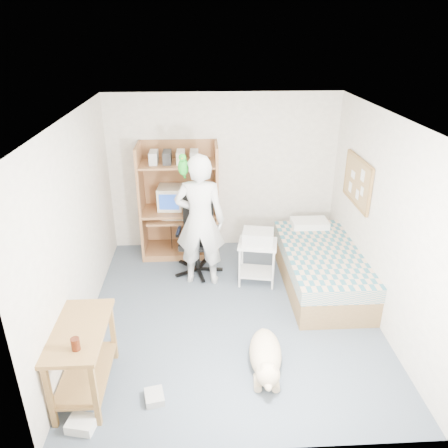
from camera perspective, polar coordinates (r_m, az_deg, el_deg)
The scene contains 21 objects.
floor at distance 5.75m, azimuth 0.99°, elevation -11.56°, with size 4.00×4.00×0.00m, color #434D5C.
wall_back at distance 6.98m, azimuth -0.09°, elevation 6.69°, with size 3.60×0.02×2.50m, color beige.
wall_right at distance 5.54m, azimuth 20.01°, elevation 0.27°, with size 0.02×4.00×2.50m, color beige.
wall_left at distance 5.31m, azimuth -18.68°, elevation -0.60°, with size 0.02×4.00×2.50m, color beige.
ceiling at distance 4.73m, azimuth 1.22°, elevation 13.72°, with size 3.60×4.00×0.02m, color white.
computer_hutch at distance 6.88m, azimuth -5.81°, elevation 2.49°, with size 1.20×0.63×1.80m.
bed at distance 6.32m, azimuth 12.51°, elevation -5.50°, with size 1.02×2.02×0.66m.
side_desk at distance 4.65m, azimuth -18.00°, elevation -15.41°, with size 0.50×1.00×0.75m.
corkboard at distance 6.24m, azimuth 17.03°, elevation 5.33°, with size 0.04×0.94×0.66m.
office_chair at distance 6.50m, azimuth -3.44°, elevation -2.82°, with size 0.64×0.64×1.14m.
person at distance 5.98m, azimuth -3.15°, elevation 0.41°, with size 0.69×0.45×1.89m, color silver.
parrot at distance 5.73m, azimuth -5.36°, elevation 7.60°, with size 0.14×0.24×0.38m.
dog at distance 4.88m, azimuth 5.46°, elevation -16.80°, with size 0.41×1.08×0.40m.
printer_cart at distance 6.19m, azimuth 4.38°, elevation -4.18°, with size 0.60×0.52×0.63m.
printer at distance 6.05m, azimuth 4.47°, elevation -1.66°, with size 0.42×0.32×0.18m, color #B8B7B2.
crt_monitor at distance 6.85m, azimuth -7.01°, elevation 3.46°, with size 0.40×0.42×0.35m.
keyboard at distance 6.79m, azimuth -6.17°, elevation 0.80°, with size 0.45×0.16×0.03m, color beige.
pencil_cup at distance 6.79m, azimuth -2.76°, elevation 2.28°, with size 0.08×0.08×0.12m, color gold.
drink_glass at distance 4.23m, azimuth -18.83°, elevation -14.62°, with size 0.08×0.08×0.12m, color #40170A.
floor_box_a at distance 4.60m, azimuth -18.10°, elevation -23.60°, with size 0.25×0.20×0.10m, color white.
floor_box_b at distance 4.69m, azimuth -9.08°, elevation -21.41°, with size 0.18×0.22×0.08m, color #A6A5A1.
Camera 1 is at (-0.35, -4.64, 3.39)m, focal length 35.00 mm.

